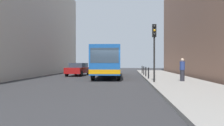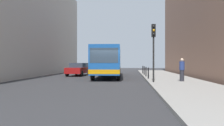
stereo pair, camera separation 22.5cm
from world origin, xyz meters
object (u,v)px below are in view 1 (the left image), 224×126
bollard_far (144,71)px  car_beside_bus (78,69)px  traffic_light (154,42)px  pedestrian_near_signal (182,70)px  bollard_near (149,73)px  bollard_farthest (142,70)px  bus (108,61)px  bollard_mid (146,72)px

bollard_far → car_beside_bus: bearing=179.5°
traffic_light → bollard_far: bearing=90.7°
bollard_far → pedestrian_near_signal: pedestrian_near_signal is taller
bollard_far → pedestrian_near_signal: size_ratio=0.56×
car_beside_bus → bollard_near: bearing=147.7°
car_beside_bus → bollard_farthest: size_ratio=4.74×
pedestrian_near_signal → bus: bearing=-95.7°
traffic_light → bollard_far: 8.84m
bollard_farthest → bollard_near: bearing=-90.0°
car_beside_bus → bollard_farthest: (7.58, 2.64, -0.16)m
bollard_mid → bollard_far: size_ratio=1.00×
bollard_farthest → pedestrian_near_signal: pedestrian_near_signal is taller
car_beside_bus → pedestrian_near_signal: size_ratio=2.65×
pedestrian_near_signal → bollard_far: bearing=-125.0°
bollard_mid → bollard_farthest: size_ratio=1.00×
bus → pedestrian_near_signal: (6.18, -5.97, -0.73)m
car_beside_bus → bollard_mid: (7.58, -2.78, -0.16)m
bollard_mid → bollard_far: (0.00, 2.71, 0.00)m
bollard_mid → bollard_near: bearing=-90.0°
traffic_light → bus: bearing=120.2°
car_beside_bus → bollard_mid: 8.07m
bollard_farthest → bollard_far: bearing=-90.0°
car_beside_bus → traffic_light: traffic_light is taller
bollard_farthest → bus: bearing=-131.8°
traffic_light → bollard_far: traffic_light is taller
bollard_far → pedestrian_near_signal: bearing=-73.3°
bus → bollard_mid: (3.89, -1.07, -1.10)m
traffic_light → bollard_mid: 6.27m
bollard_near → bollard_far: bearing=90.0°
pedestrian_near_signal → car_beside_bus: bearing=-89.6°
bollard_near → bollard_farthest: bearing=90.0°
traffic_light → bollard_mid: bearing=91.0°
traffic_light → bollard_far: (-0.10, 8.51, -2.38)m
car_beside_bus → bollard_farthest: 8.02m
car_beside_bus → bollard_far: car_beside_bus is taller
bollard_near → bollard_farthest: same height
bollard_near → pedestrian_near_signal: size_ratio=0.56×
bus → bollard_farthest: bearing=-134.7°
bollard_farthest → pedestrian_near_signal: (2.28, -10.32, 0.37)m
bollard_far → bollard_farthest: size_ratio=1.00×
bus → car_beside_bus: 4.17m
car_beside_bus → bollard_mid: size_ratio=4.74×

